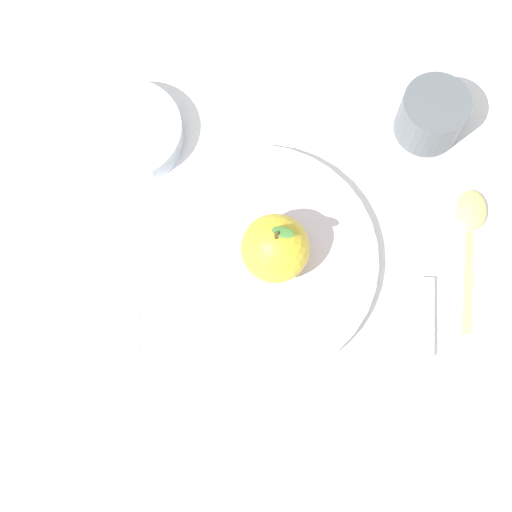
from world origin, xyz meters
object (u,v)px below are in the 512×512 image
at_px(cup, 432,114).
at_px(knife, 427,278).
at_px(linen_napkin, 88,285).
at_px(spoon, 471,225).
at_px(side_bowl, 129,132).
at_px(dinner_plate, 256,259).
at_px(apple, 277,252).

bearing_deg(cup, knife, -111.21).
distance_m(cup, linen_napkin, 0.42).
relative_size(cup, spoon, 0.47).
height_order(side_bowl, linen_napkin, side_bowl).
bearing_deg(spoon, knife, -148.83).
distance_m(dinner_plate, apple, 0.05).
distance_m(knife, linen_napkin, 0.37).
height_order(side_bowl, cup, cup).
distance_m(spoon, linen_napkin, 0.42).
xyz_separation_m(apple, side_bowl, (-0.11, 0.20, -0.03)).
bearing_deg(apple, spoon, -5.57).
height_order(side_bowl, spoon, side_bowl).
relative_size(dinner_plate, cup, 3.54).
bearing_deg(side_bowl, apple, -60.52).
relative_size(apple, cup, 1.16).
bearing_deg(cup, spoon, -88.69).
relative_size(dinner_plate, spoon, 1.68).
bearing_deg(side_bowl, spoon, -33.25).
distance_m(cup, spoon, 0.13).
height_order(knife, spoon, spoon).
distance_m(dinner_plate, cup, 0.25).
height_order(dinner_plate, spoon, dinner_plate).
height_order(knife, linen_napkin, knife).
bearing_deg(apple, side_bowl, 119.48).
bearing_deg(side_bowl, dinner_plate, -63.29).
bearing_deg(linen_napkin, side_bowl, 59.76).
relative_size(knife, spoon, 1.30).
bearing_deg(dinner_plate, knife, -23.76).
bearing_deg(dinner_plate, spoon, -8.01).
relative_size(dinner_plate, side_bowl, 2.19).
height_order(apple, side_bowl, apple).
distance_m(dinner_plate, knife, 0.19).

